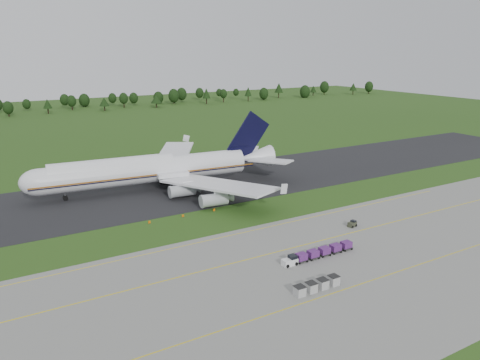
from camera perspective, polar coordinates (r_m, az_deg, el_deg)
ground at (r=111.28m, az=-1.65°, el=-4.64°), size 600.00×600.00×0.00m
apron at (r=85.49m, az=9.60°, el=-11.43°), size 300.00×52.00×0.06m
taxiway at (r=135.26m, az=-7.36°, el=-1.02°), size 300.00×40.00×0.08m
apron_markings at (r=90.35m, az=6.73°, el=-9.73°), size 300.00×30.20×0.01m
tree_line at (r=316.59m, az=-21.44°, el=8.76°), size 527.37×22.63×11.93m
aircraft at (r=134.32m, az=-10.59°, el=1.32°), size 73.62×71.40×20.64m
baggage_train at (r=91.86m, az=9.41°, el=-8.77°), size 16.43×1.74×1.68m
utility_cart at (r=108.60m, az=13.51°, el=-5.28°), size 2.21×1.59×1.10m
uld_row at (r=80.43m, az=9.36°, el=-12.56°), size 8.88×1.68×1.66m
edge_markers at (r=112.56m, az=-6.97°, el=-4.36°), size 17.21×0.30×0.60m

